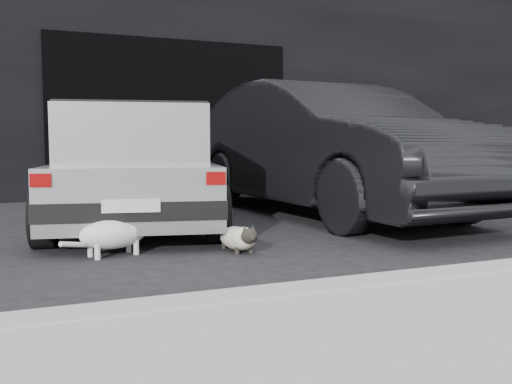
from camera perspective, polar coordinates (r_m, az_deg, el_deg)
name	(u,v)px	position (r m, az deg, el deg)	size (l,w,h in m)	color
ground	(177,236)	(5.58, -7.89, -4.42)	(80.00, 80.00, 0.00)	black
building_facade	(145,61)	(11.69, -11.02, 12.71)	(34.00, 4.00, 5.00)	black
garage_opening	(172,119)	(9.63, -8.41, 7.26)	(4.00, 0.10, 2.60)	black
curb	(446,280)	(3.74, 18.43, -8.37)	(18.00, 0.25, 0.12)	#9A9994
silver_hatchback	(136,162)	(6.24, -11.95, 2.94)	(2.28, 3.71, 1.28)	#BABCBF
second_car	(329,148)	(7.22, 7.31, 4.34)	(1.76, 5.05, 1.66)	black
cat_siamese	(239,238)	(4.75, -1.68, -4.63)	(0.26, 0.74, 0.25)	beige
cat_white	(118,232)	(4.72, -13.65, -3.91)	(0.80, 0.42, 0.39)	white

